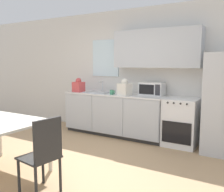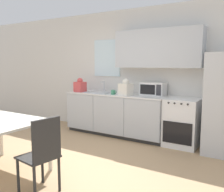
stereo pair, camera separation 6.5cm
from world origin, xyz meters
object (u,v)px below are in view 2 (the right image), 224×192
Objects in this scene: coffee_mug at (113,92)px; dining_chair_side at (43,151)px; oven_range at (182,122)px; microwave at (153,89)px.

coffee_mug reaches higher than dining_chair_side.
oven_range is 8.03× the size of coffee_mug.
dining_chair_side is (-0.86, -2.63, 0.09)m from oven_range.
microwave is at bearing 169.37° from oven_range.
microwave is at bearing 3.14° from dining_chair_side.
microwave is at bearing 21.80° from coffee_mug.
coffee_mug is at bearing -158.20° from microwave.
dining_chair_side is at bearing -108.04° from oven_range.
microwave is (-0.65, 0.12, 0.58)m from oven_range.
coffee_mug is at bearing -172.59° from oven_range.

